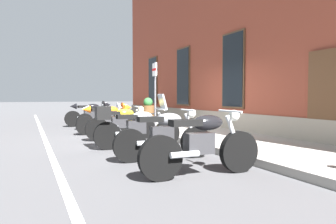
{
  "coord_description": "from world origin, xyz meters",
  "views": [
    {
      "loc": [
        8.72,
        -3.63,
        1.23
      ],
      "look_at": [
        -0.48,
        0.45,
        0.74
      ],
      "focal_mm": 33.83,
      "sensor_mm": 36.0,
      "label": 1
    }
  ],
  "objects_px": {
    "motorcycle_black_sport": "(93,112)",
    "motorcycle_black_naked": "(203,144)",
    "barrel_planter": "(148,111)",
    "motorcycle_white_sport": "(106,114)",
    "motorcycle_orange_sport": "(110,117)",
    "motorcycle_silver_touring": "(134,126)",
    "parking_sign": "(155,85)",
    "motorcycle_yellow_naked": "(122,123)",
    "motorcycle_grey_naked": "(165,135)"
  },
  "relations": [
    {
      "from": "motorcycle_black_sport",
      "to": "motorcycle_black_naked",
      "type": "relative_size",
      "value": 1.04
    },
    {
      "from": "motorcycle_black_sport",
      "to": "barrel_planter",
      "type": "xyz_separation_m",
      "value": [
        0.4,
        2.31,
        0.03
      ]
    },
    {
      "from": "motorcycle_black_sport",
      "to": "motorcycle_white_sport",
      "type": "bearing_deg",
      "value": 10.01
    },
    {
      "from": "motorcycle_black_sport",
      "to": "motorcycle_orange_sport",
      "type": "distance_m",
      "value": 3.06
    },
    {
      "from": "motorcycle_silver_touring",
      "to": "motorcycle_black_naked",
      "type": "distance_m",
      "value": 3.0
    },
    {
      "from": "parking_sign",
      "to": "barrel_planter",
      "type": "bearing_deg",
      "value": 164.58
    },
    {
      "from": "parking_sign",
      "to": "motorcycle_white_sport",
      "type": "bearing_deg",
      "value": -142.48
    },
    {
      "from": "motorcycle_white_sport",
      "to": "motorcycle_black_naked",
      "type": "bearing_deg",
      "value": -2.07
    },
    {
      "from": "motorcycle_orange_sport",
      "to": "parking_sign",
      "type": "bearing_deg",
      "value": 87.3
    },
    {
      "from": "barrel_planter",
      "to": "motorcycle_black_naked",
      "type": "bearing_deg",
      "value": -14.99
    },
    {
      "from": "motorcycle_orange_sport",
      "to": "motorcycle_black_naked",
      "type": "height_order",
      "value": "motorcycle_orange_sport"
    },
    {
      "from": "motorcycle_yellow_naked",
      "to": "motorcycle_black_naked",
      "type": "height_order",
      "value": "motorcycle_black_naked"
    },
    {
      "from": "motorcycle_white_sport",
      "to": "motorcycle_orange_sport",
      "type": "height_order",
      "value": "motorcycle_orange_sport"
    },
    {
      "from": "motorcycle_grey_naked",
      "to": "motorcycle_black_sport",
      "type": "bearing_deg",
      "value": 179.59
    },
    {
      "from": "motorcycle_yellow_naked",
      "to": "barrel_planter",
      "type": "height_order",
      "value": "barrel_planter"
    },
    {
      "from": "parking_sign",
      "to": "motorcycle_orange_sport",
      "type": "bearing_deg",
      "value": -92.7
    },
    {
      "from": "motorcycle_silver_touring",
      "to": "barrel_planter",
      "type": "relative_size",
      "value": 2.05
    },
    {
      "from": "motorcycle_black_sport",
      "to": "motorcycle_white_sport",
      "type": "relative_size",
      "value": 1.04
    },
    {
      "from": "motorcycle_silver_touring",
      "to": "motorcycle_grey_naked",
      "type": "relative_size",
      "value": 1.06
    },
    {
      "from": "motorcycle_white_sport",
      "to": "motorcycle_silver_touring",
      "type": "xyz_separation_m",
      "value": [
        4.72,
        -0.43,
        -0.01
      ]
    },
    {
      "from": "motorcycle_grey_naked",
      "to": "motorcycle_orange_sport",
      "type": "bearing_deg",
      "value": 179.41
    },
    {
      "from": "motorcycle_yellow_naked",
      "to": "parking_sign",
      "type": "xyz_separation_m",
      "value": [
        -1.48,
        1.6,
        1.14
      ]
    },
    {
      "from": "motorcycle_yellow_naked",
      "to": "barrel_planter",
      "type": "relative_size",
      "value": 1.94
    },
    {
      "from": "motorcycle_black_naked",
      "to": "motorcycle_silver_touring",
      "type": "bearing_deg",
      "value": -177.06
    },
    {
      "from": "motorcycle_black_naked",
      "to": "parking_sign",
      "type": "relative_size",
      "value": 0.9
    },
    {
      "from": "motorcycle_silver_touring",
      "to": "motorcycle_black_naked",
      "type": "bearing_deg",
      "value": 2.94
    },
    {
      "from": "motorcycle_black_sport",
      "to": "motorcycle_yellow_naked",
      "type": "bearing_deg",
      "value": -0.5
    },
    {
      "from": "motorcycle_black_sport",
      "to": "motorcycle_orange_sport",
      "type": "relative_size",
      "value": 1.05
    },
    {
      "from": "motorcycle_black_sport",
      "to": "motorcycle_grey_naked",
      "type": "relative_size",
      "value": 1.06
    },
    {
      "from": "motorcycle_silver_touring",
      "to": "barrel_planter",
      "type": "xyz_separation_m",
      "value": [
        -5.74,
        2.49,
        0.06
      ]
    },
    {
      "from": "motorcycle_yellow_naked",
      "to": "motorcycle_silver_touring",
      "type": "bearing_deg",
      "value": -5.21
    },
    {
      "from": "motorcycle_black_sport",
      "to": "motorcycle_grey_naked",
      "type": "xyz_separation_m",
      "value": [
        7.74,
        -0.06,
        -0.09
      ]
    },
    {
      "from": "motorcycle_silver_touring",
      "to": "barrel_planter",
      "type": "distance_m",
      "value": 6.26
    },
    {
      "from": "barrel_planter",
      "to": "motorcycle_black_sport",
      "type": "bearing_deg",
      "value": -99.85
    },
    {
      "from": "motorcycle_yellow_naked",
      "to": "parking_sign",
      "type": "height_order",
      "value": "parking_sign"
    },
    {
      "from": "motorcycle_black_sport",
      "to": "barrel_planter",
      "type": "distance_m",
      "value": 2.35
    },
    {
      "from": "motorcycle_orange_sport",
      "to": "motorcycle_yellow_naked",
      "type": "height_order",
      "value": "motorcycle_orange_sport"
    },
    {
      "from": "motorcycle_silver_touring",
      "to": "motorcycle_grey_naked",
      "type": "distance_m",
      "value": 1.6
    },
    {
      "from": "barrel_planter",
      "to": "motorcycle_grey_naked",
      "type": "bearing_deg",
      "value": -17.89
    },
    {
      "from": "motorcycle_white_sport",
      "to": "barrel_planter",
      "type": "bearing_deg",
      "value": 116.46
    },
    {
      "from": "motorcycle_silver_touring",
      "to": "motorcycle_grey_naked",
      "type": "xyz_separation_m",
      "value": [
        1.59,
        0.12,
        -0.05
      ]
    },
    {
      "from": "parking_sign",
      "to": "motorcycle_grey_naked",
      "type": "bearing_deg",
      "value": -19.32
    },
    {
      "from": "motorcycle_white_sport",
      "to": "motorcycle_grey_naked",
      "type": "bearing_deg",
      "value": -2.79
    },
    {
      "from": "parking_sign",
      "to": "motorcycle_silver_touring",
      "type": "bearing_deg",
      "value": -30.01
    },
    {
      "from": "motorcycle_orange_sport",
      "to": "parking_sign",
      "type": "distance_m",
      "value": 1.89
    },
    {
      "from": "motorcycle_silver_touring",
      "to": "motorcycle_black_sport",
      "type": "bearing_deg",
      "value": 178.32
    },
    {
      "from": "motorcycle_orange_sport",
      "to": "motorcycle_grey_naked",
      "type": "relative_size",
      "value": 1.01
    },
    {
      "from": "motorcycle_silver_touring",
      "to": "motorcycle_yellow_naked",
      "type": "bearing_deg",
      "value": 174.79
    },
    {
      "from": "motorcycle_white_sport",
      "to": "motorcycle_silver_touring",
      "type": "height_order",
      "value": "motorcycle_silver_touring"
    },
    {
      "from": "motorcycle_yellow_naked",
      "to": "motorcycle_grey_naked",
      "type": "bearing_deg",
      "value": -0.28
    }
  ]
}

